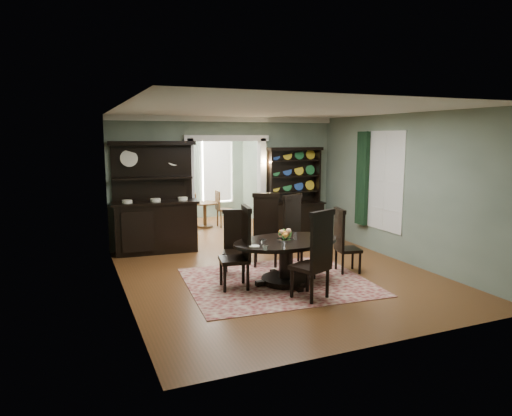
{
  "coord_description": "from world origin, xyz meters",
  "views": [
    {
      "loc": [
        -3.52,
        -7.29,
        2.54
      ],
      "look_at": [
        -0.24,
        0.6,
        1.2
      ],
      "focal_mm": 32.0,
      "sensor_mm": 36.0,
      "label": 1
    }
  ],
  "objects": [
    {
      "name": "centerpiece",
      "position": [
        -0.15,
        -0.47,
        0.83
      ],
      "size": [
        1.35,
        0.87,
        0.22
      ],
      "color": "silver",
      "rests_on": "dining_table"
    },
    {
      "name": "doorway_trim",
      "position": [
        0.0,
        3.0,
        1.62
      ],
      "size": [
        2.08,
        0.25,
        2.57
      ],
      "color": "silver",
      "rests_on": "floor"
    },
    {
      "name": "parlor",
      "position": [
        0.0,
        5.53,
        1.52
      ],
      "size": [
        3.51,
        3.5,
        3.01
      ],
      "color": "brown",
      "rests_on": "ground"
    },
    {
      "name": "parlor_chair_right",
      "position": [
        0.47,
        4.83,
        0.55
      ],
      "size": [
        0.43,
        0.43,
        1.03
      ],
      "rotation": [
        0.0,
        0.0,
        -1.57
      ],
      "color": "#4F3216",
      "rests_on": "parlor_floor"
    },
    {
      "name": "chair_far_right",
      "position": [
        0.61,
        0.6,
        0.74
      ],
      "size": [
        0.67,
        0.66,
        1.4
      ],
      "rotation": [
        0.0,
        0.0,
        3.55
      ],
      "color": "black",
      "rests_on": "rug"
    },
    {
      "name": "right_window",
      "position": [
        2.69,
        0.93,
        1.6
      ],
      "size": [
        0.15,
        1.47,
        2.12
      ],
      "color": "white",
      "rests_on": "wall_right"
    },
    {
      "name": "wall_sconce",
      "position": [
        0.95,
        2.85,
        1.89
      ],
      "size": [
        0.27,
        0.21,
        0.21
      ],
      "color": "#B2772F",
      "rests_on": "back_wall_right"
    },
    {
      "name": "chair_end_left",
      "position": [
        -0.9,
        -0.32,
        0.73
      ],
      "size": [
        0.57,
        0.59,
        1.4
      ],
      "rotation": [
        0.0,
        0.0,
        1.41
      ],
      "color": "black",
      "rests_on": "rug"
    },
    {
      "name": "sideboard",
      "position": [
        -1.77,
        2.71,
        0.85
      ],
      "size": [
        1.9,
        0.8,
        2.44
      ],
      "rotation": [
        0.0,
        0.0,
        -0.08
      ],
      "color": "black",
      "rests_on": "floor"
    },
    {
      "name": "parlor_chair_left",
      "position": [
        -0.44,
        4.71,
        0.54
      ],
      "size": [
        0.46,
        0.45,
        1.02
      ],
      "rotation": [
        0.0,
        0.0,
        1.32
      ],
      "color": "#4F3216",
      "rests_on": "parlor_floor"
    },
    {
      "name": "dining_table",
      "position": [
        -0.08,
        -0.38,
        0.53
      ],
      "size": [
        2.05,
        1.96,
        0.77
      ],
      "rotation": [
        0.0,
        0.0,
        0.09
      ],
      "color": "black",
      "rests_on": "rug"
    },
    {
      "name": "chair_far_mid",
      "position": [
        0.09,
        0.89,
        0.75
      ],
      "size": [
        0.69,
        0.67,
        1.42
      ],
      "rotation": [
        0.0,
        0.0,
        2.71
      ],
      "color": "black",
      "rests_on": "rug"
    },
    {
      "name": "room",
      "position": [
        0.0,
        0.04,
        1.58
      ],
      "size": [
        5.51,
        6.01,
        3.01
      ],
      "color": "brown",
      "rests_on": "ground"
    },
    {
      "name": "chair_near",
      "position": [
        -0.03,
        -1.32,
        0.75
      ],
      "size": [
        0.68,
        0.67,
        1.44
      ],
      "rotation": [
        0.0,
        0.0,
        0.39
      ],
      "color": "black",
      "rests_on": "rug"
    },
    {
      "name": "rug",
      "position": [
        -0.2,
        -0.29,
        0.01
      ],
      "size": [
        3.3,
        2.86,
        0.01
      ],
      "primitive_type": "cube",
      "rotation": [
        0.0,
        0.0,
        -0.07
      ],
      "color": "maroon",
      "rests_on": "floor"
    },
    {
      "name": "chair_far_left",
      "position": [
        -0.71,
        0.48,
        0.63
      ],
      "size": [
        0.57,
        0.56,
        1.2
      ],
      "rotation": [
        0.0,
        0.0,
        2.74
      ],
      "color": "black",
      "rests_on": "rug"
    },
    {
      "name": "parlor_table",
      "position": [
        0.01,
        4.95,
        0.47
      ],
      "size": [
        0.77,
        0.77,
        0.71
      ],
      "color": "#4F3216",
      "rests_on": "parlor_floor"
    },
    {
      "name": "chair_end_right",
      "position": [
        1.19,
        -0.22,
        0.64
      ],
      "size": [
        0.51,
        0.53,
        1.22
      ],
      "rotation": [
        0.0,
        0.0,
        -1.77
      ],
      "color": "black",
      "rests_on": "rug"
    },
    {
      "name": "welsh_dresser",
      "position": [
        1.71,
        2.75,
        0.83
      ],
      "size": [
        1.48,
        0.59,
        2.28
      ],
      "rotation": [
        0.0,
        0.0,
        0.04
      ],
      "color": "black",
      "rests_on": "floor"
    }
  ]
}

